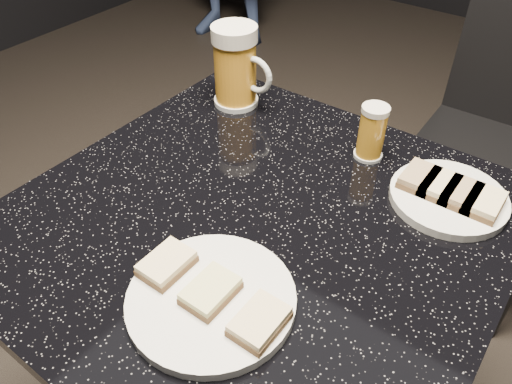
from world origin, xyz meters
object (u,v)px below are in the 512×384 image
(plate_large, at_px, (211,299))
(plate_small, at_px, (448,198))
(beer_mug, at_px, (236,67))
(beer_tumbler, at_px, (372,133))
(chair, at_px, (504,133))
(table, at_px, (256,313))

(plate_large, bearing_deg, plate_small, 65.01)
(beer_mug, relative_size, beer_tumbler, 1.61)
(beer_mug, xyz_separation_m, chair, (0.42, 0.64, -0.33))
(plate_large, xyz_separation_m, beer_mug, (-0.28, 0.41, 0.07))
(plate_small, relative_size, beer_tumbler, 1.83)
(beer_mug, bearing_deg, plate_small, -5.12)
(plate_small, xyz_separation_m, chair, (-0.02, 0.68, -0.26))
(table, relative_size, chair, 0.86)
(table, distance_m, beer_tumbler, 0.38)
(beer_mug, bearing_deg, plate_large, -55.78)
(beer_mug, xyz_separation_m, beer_tumbler, (0.29, -0.01, -0.03))
(chair, bearing_deg, beer_mug, -123.69)
(plate_large, relative_size, beer_mug, 1.36)
(table, height_order, beer_mug, beer_mug)
(beer_tumbler, distance_m, chair, 0.72)
(beer_tumbler, xyz_separation_m, chair, (0.13, 0.64, -0.30))
(beer_mug, relative_size, chair, 0.18)
(plate_large, xyz_separation_m, table, (-0.05, 0.16, -0.25))
(plate_small, bearing_deg, chair, 91.96)
(plate_small, distance_m, chair, 0.72)
(table, bearing_deg, chair, 77.51)
(plate_large, height_order, chair, chair)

